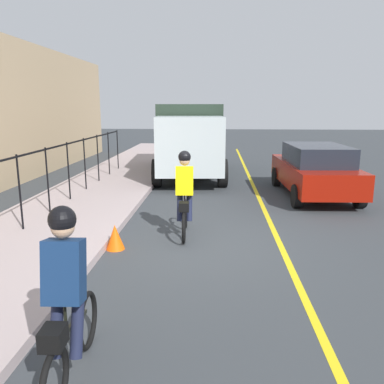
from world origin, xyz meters
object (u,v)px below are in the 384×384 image
Objects in this scene: cyclist_lead at (185,194)px; cyclist_follow at (67,299)px; patrol_sedan at (315,170)px; traffic_cone_near at (115,237)px; box_truck_background at (189,136)px.

cyclist_lead is 1.00× the size of cyclist_follow.
patrol_sedan is (4.07, -3.65, -0.09)m from cyclist_lead.
cyclist_follow is 3.86m from traffic_cone_near.
cyclist_lead is at bearing -1.03° from box_truck_background.
cyclist_follow is 9.76m from patrol_sedan.
box_truck_background is (12.35, -0.33, 0.64)m from cyclist_follow.
box_truck_background is at bearing -5.66° from traffic_cone_near.
patrol_sedan is 9.17× the size of traffic_cone_near.
patrol_sedan reaches higher than traffic_cone_near.
cyclist_follow is (-4.63, 0.77, 0.00)m from cyclist_lead.
cyclist_lead is 3.75× the size of traffic_cone_near.
patrol_sedan is at bearing -29.28° from cyclist_follow.
patrol_sedan is 5.52m from box_truck_background.
box_truck_background is 14.09× the size of traffic_cone_near.
cyclist_follow reaches higher than patrol_sedan.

